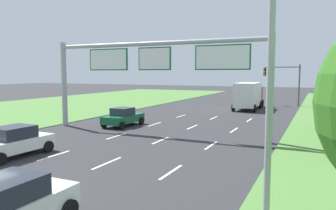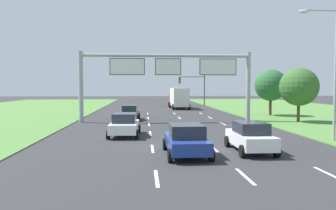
{
  "view_description": "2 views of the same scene",
  "coord_description": "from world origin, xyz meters",
  "px_view_note": "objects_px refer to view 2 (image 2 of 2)",
  "views": [
    {
      "loc": [
        11.22,
        -7.16,
        4.49
      ],
      "look_at": [
        0.13,
        16.7,
        1.88
      ],
      "focal_mm": 35.0,
      "sensor_mm": 36.0,
      "label": 1
    },
    {
      "loc": [
        -2.23,
        -18.49,
        3.56
      ],
      "look_at": [
        -0.02,
        11.33,
        1.84
      ],
      "focal_mm": 35.0,
      "sensor_mm": 36.0,
      "label": 2
    }
  ],
  "objects_px": {
    "sign_gantry": "(168,72)",
    "roadside_tree_far": "(271,85)",
    "traffic_light_mast": "(194,85)",
    "roadside_tree_mid": "(299,87)",
    "box_truck": "(179,97)",
    "street_lamp": "(330,62)",
    "car_near_red": "(130,113)",
    "car_lead_silver": "(186,140)",
    "car_mid_lane": "(125,125)",
    "car_far_ahead": "(250,137)"
  },
  "relations": [
    {
      "from": "sign_gantry",
      "to": "roadside_tree_far",
      "type": "bearing_deg",
      "value": 23.77
    },
    {
      "from": "traffic_light_mast",
      "to": "roadside_tree_mid",
      "type": "relative_size",
      "value": 1.04
    },
    {
      "from": "box_truck",
      "to": "roadside_tree_mid",
      "type": "bearing_deg",
      "value": -66.37
    },
    {
      "from": "street_lamp",
      "to": "roadside_tree_mid",
      "type": "bearing_deg",
      "value": 73.07
    },
    {
      "from": "car_near_red",
      "to": "car_lead_silver",
      "type": "xyz_separation_m",
      "value": [
        3.67,
        -17.91,
        0.03
      ]
    },
    {
      "from": "car_mid_lane",
      "to": "street_lamp",
      "type": "distance_m",
      "value": 14.33
    },
    {
      "from": "street_lamp",
      "to": "roadside_tree_far",
      "type": "bearing_deg",
      "value": 79.61
    },
    {
      "from": "car_near_red",
      "to": "sign_gantry",
      "type": "bearing_deg",
      "value": -21.97
    },
    {
      "from": "car_near_red",
      "to": "roadside_tree_far",
      "type": "xyz_separation_m",
      "value": [
        16.71,
        3.82,
        2.93
      ]
    },
    {
      "from": "car_mid_lane",
      "to": "roadside_tree_far",
      "type": "xyz_separation_m",
      "value": [
        16.6,
        14.82,
        2.88
      ]
    },
    {
      "from": "box_truck",
      "to": "sign_gantry",
      "type": "bearing_deg",
      "value": -100.3
    },
    {
      "from": "car_far_ahead",
      "to": "roadside_tree_far",
      "type": "xyz_separation_m",
      "value": [
        9.44,
        21.04,
        2.87
      ]
    },
    {
      "from": "street_lamp",
      "to": "roadside_tree_far",
      "type": "height_order",
      "value": "street_lamp"
    },
    {
      "from": "sign_gantry",
      "to": "roadside_tree_mid",
      "type": "relative_size",
      "value": 3.2
    },
    {
      "from": "traffic_light_mast",
      "to": "roadside_tree_mid",
      "type": "height_order",
      "value": "traffic_light_mast"
    },
    {
      "from": "sign_gantry",
      "to": "roadside_tree_mid",
      "type": "xyz_separation_m",
      "value": [
        12.77,
        -1.53,
        -1.46
      ]
    },
    {
      "from": "car_far_ahead",
      "to": "traffic_light_mast",
      "type": "bearing_deg",
      "value": 85.41
    },
    {
      "from": "traffic_light_mast",
      "to": "street_lamp",
      "type": "height_order",
      "value": "street_lamp"
    },
    {
      "from": "box_truck",
      "to": "roadside_tree_far",
      "type": "relative_size",
      "value": 1.45
    },
    {
      "from": "car_mid_lane",
      "to": "traffic_light_mast",
      "type": "relative_size",
      "value": 0.75
    },
    {
      "from": "car_mid_lane",
      "to": "box_truck",
      "type": "bearing_deg",
      "value": 78.32
    },
    {
      "from": "box_truck",
      "to": "traffic_light_mast",
      "type": "height_order",
      "value": "traffic_light_mast"
    },
    {
      "from": "roadside_tree_mid",
      "to": "roadside_tree_far",
      "type": "height_order",
      "value": "roadside_tree_far"
    },
    {
      "from": "car_lead_silver",
      "to": "car_far_ahead",
      "type": "bearing_deg",
      "value": 9.86
    },
    {
      "from": "traffic_light_mast",
      "to": "car_lead_silver",
      "type": "bearing_deg",
      "value": -99.25
    },
    {
      "from": "car_lead_silver",
      "to": "car_mid_lane",
      "type": "distance_m",
      "value": 7.77
    },
    {
      "from": "car_lead_silver",
      "to": "roadside_tree_far",
      "type": "xyz_separation_m",
      "value": [
        13.04,
        21.73,
        2.9
      ]
    },
    {
      "from": "car_far_ahead",
      "to": "car_near_red",
      "type": "bearing_deg",
      "value": 112.75
    },
    {
      "from": "car_lead_silver",
      "to": "box_truck",
      "type": "xyz_separation_m",
      "value": [
        3.37,
        35.47,
        0.97
      ]
    },
    {
      "from": "traffic_light_mast",
      "to": "roadside_tree_far",
      "type": "xyz_separation_m",
      "value": [
        6.23,
        -20.1,
        -0.17
      ]
    },
    {
      "from": "car_near_red",
      "to": "car_mid_lane",
      "type": "height_order",
      "value": "car_mid_lane"
    },
    {
      "from": "car_lead_silver",
      "to": "traffic_light_mast",
      "type": "xyz_separation_m",
      "value": [
        6.81,
        41.83,
        3.07
      ]
    },
    {
      "from": "street_lamp",
      "to": "roadside_tree_mid",
      "type": "xyz_separation_m",
      "value": [
        3.35,
        11.01,
        -1.58
      ]
    },
    {
      "from": "car_mid_lane",
      "to": "roadside_tree_mid",
      "type": "distance_m",
      "value": 18.5
    },
    {
      "from": "car_mid_lane",
      "to": "street_lamp",
      "type": "relative_size",
      "value": 0.49
    },
    {
      "from": "car_near_red",
      "to": "roadside_tree_far",
      "type": "bearing_deg",
      "value": 15.33
    },
    {
      "from": "street_lamp",
      "to": "roadside_tree_far",
      "type": "distance_m",
      "value": 18.51
    },
    {
      "from": "car_lead_silver",
      "to": "roadside_tree_mid",
      "type": "bearing_deg",
      "value": 47.19
    },
    {
      "from": "roadside_tree_far",
      "to": "traffic_light_mast",
      "type": "bearing_deg",
      "value": 107.22
    },
    {
      "from": "street_lamp",
      "to": "roadside_tree_mid",
      "type": "relative_size",
      "value": 1.58
    },
    {
      "from": "car_near_red",
      "to": "car_far_ahead",
      "type": "height_order",
      "value": "car_far_ahead"
    },
    {
      "from": "street_lamp",
      "to": "traffic_light_mast",
      "type": "bearing_deg",
      "value": 94.34
    },
    {
      "from": "car_lead_silver",
      "to": "traffic_light_mast",
      "type": "relative_size",
      "value": 0.76
    },
    {
      "from": "car_far_ahead",
      "to": "box_truck",
      "type": "bearing_deg",
      "value": 90.25
    },
    {
      "from": "sign_gantry",
      "to": "traffic_light_mast",
      "type": "bearing_deg",
      "value": 75.76
    },
    {
      "from": "car_mid_lane",
      "to": "sign_gantry",
      "type": "relative_size",
      "value": 0.24
    },
    {
      "from": "car_lead_silver",
      "to": "sign_gantry",
      "type": "relative_size",
      "value": 0.25
    },
    {
      "from": "roadside_tree_far",
      "to": "street_lamp",
      "type": "bearing_deg",
      "value": -100.39
    },
    {
      "from": "car_mid_lane",
      "to": "traffic_light_mast",
      "type": "distance_m",
      "value": 36.55
    },
    {
      "from": "car_lead_silver",
      "to": "roadside_tree_mid",
      "type": "distance_m",
      "value": 19.76
    }
  ]
}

